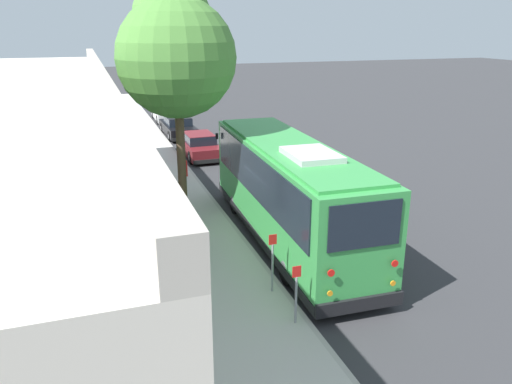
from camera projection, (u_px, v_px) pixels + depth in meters
ground_plane at (288, 242)px, 16.87m from camera, size 160.00×160.00×0.00m
sidewalk_slab at (195, 253)px, 15.88m from camera, size 80.00×3.36×0.15m
curb_strip at (248, 246)px, 16.41m from camera, size 80.00×0.14×0.15m
shuttle_bus at (288, 187)px, 16.43m from camera, size 10.44×2.74×3.53m
parked_sedan_maroon at (199, 146)px, 27.66m from camera, size 4.47×1.82×1.33m
parked_sedan_black at (178, 127)px, 32.80m from camera, size 4.65×1.86×1.32m
parked_sedan_white at (166, 112)px, 38.19m from camera, size 4.41×1.82×1.33m
parked_sedan_blue at (154, 100)px, 44.63m from camera, size 4.58×1.92×1.30m
street_tree at (175, 49)px, 16.68m from camera, size 4.04×4.04×8.41m
sign_post_near at (296, 294)px, 11.80m from camera, size 0.06×0.22×1.51m
sign_post_far at (272, 262)px, 13.20m from camera, size 0.06×0.22×1.65m
fire_hydrant at (185, 168)px, 23.61m from camera, size 0.22×0.22×0.81m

